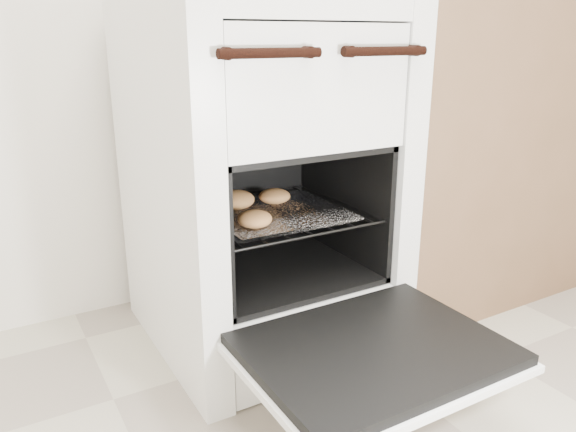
% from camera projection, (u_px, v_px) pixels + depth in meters
% --- Properties ---
extents(stove, '(0.63, 0.70, 0.96)m').
position_uv_depth(stove, '(261.00, 184.00, 1.58)').
color(stove, white).
rests_on(stove, ground).
extents(oven_door, '(0.56, 0.44, 0.04)m').
position_uv_depth(oven_door, '(374.00, 352.00, 1.23)').
color(oven_door, black).
rests_on(oven_door, stove).
extents(oven_rack, '(0.46, 0.44, 0.01)m').
position_uv_depth(oven_rack, '(273.00, 213.00, 1.55)').
color(oven_rack, black).
rests_on(oven_rack, stove).
extents(foil_sheet, '(0.36, 0.31, 0.01)m').
position_uv_depth(foil_sheet, '(277.00, 213.00, 1.53)').
color(foil_sheet, white).
rests_on(foil_sheet, oven_rack).
extents(baked_rolls, '(0.25, 0.30, 0.05)m').
position_uv_depth(baked_rolls, '(251.00, 203.00, 1.52)').
color(baked_rolls, '#BC814B').
rests_on(baked_rolls, foil_sheet).
extents(counter, '(0.98, 0.66, 0.98)m').
position_uv_depth(counter, '(462.00, 147.00, 2.01)').
color(counter, brown).
rests_on(counter, ground).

